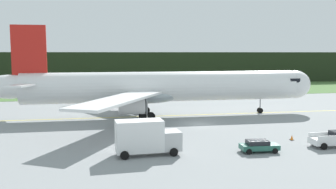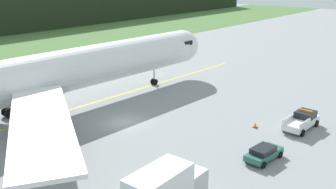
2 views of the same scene
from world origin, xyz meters
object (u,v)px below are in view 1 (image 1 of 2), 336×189
ops_pickup_truck (335,139)px  catering_truck (146,137)px  airliner (160,87)px  staff_car (259,146)px  apron_cone (292,138)px

ops_pickup_truck → catering_truck: (-21.72, 1.19, 1.04)m
airliner → catering_truck: size_ratio=8.09×
airliner → ops_pickup_truck: bearing=-57.5°
catering_truck → staff_car: 12.32m
catering_truck → apron_cone: size_ratio=11.02×
catering_truck → apron_cone: catering_truck is taller
ops_pickup_truck → apron_cone: ops_pickup_truck is taller
airliner → staff_car: airliner is taller
ops_pickup_truck → staff_car: 9.56m
staff_car → apron_cone: size_ratio=6.81×
ops_pickup_truck → airliner: bearing=122.5°
airliner → ops_pickup_truck: 29.38m
ops_pickup_truck → catering_truck: catering_truck is taller
airliner → catering_truck: 24.31m
airliner → staff_car: (6.09, -24.78, -4.21)m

